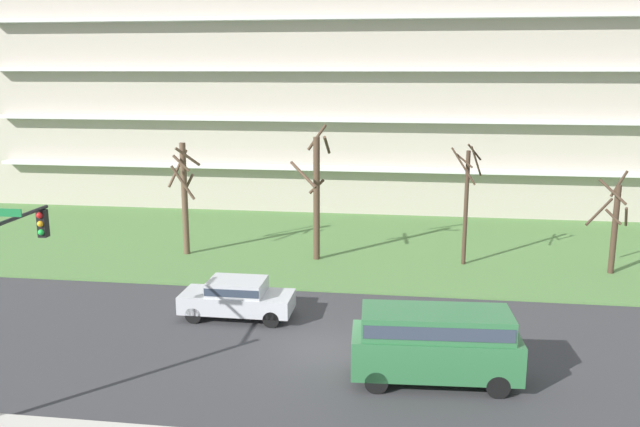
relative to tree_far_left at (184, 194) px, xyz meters
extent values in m
plane|color=#38383A|center=(8.95, -10.91, -3.31)|extent=(160.00, 160.00, 0.00)
cube|color=#547F42|center=(8.95, 3.09, -3.27)|extent=(80.00, 16.00, 0.08)
cube|color=#B2A899|center=(8.95, 17.78, 6.31)|extent=(53.99, 13.38, 19.23)
cube|color=silver|center=(8.95, 10.64, -0.10)|extent=(51.83, 0.90, 0.24)
cube|color=silver|center=(8.95, 10.64, 3.10)|extent=(51.83, 0.90, 0.24)
cube|color=silver|center=(8.95, 10.64, 6.31)|extent=(51.83, 0.90, 0.24)
cube|color=silver|center=(8.95, 10.64, 9.51)|extent=(51.83, 0.90, 0.24)
cylinder|color=brown|center=(0.00, 0.03, -0.33)|extent=(0.32, 0.32, 5.97)
cylinder|color=brown|center=(-0.44, 0.39, 1.27)|extent=(0.91, 1.06, 1.92)
cylinder|color=brown|center=(0.07, 0.36, 0.39)|extent=(0.81, 0.30, 1.25)
cylinder|color=brown|center=(0.03, -0.36, 1.65)|extent=(0.90, 0.22, 0.89)
cylinder|color=brown|center=(0.42, -0.44, 2.01)|extent=(1.09, 1.00, 1.06)
cylinder|color=brown|center=(0.13, -0.50, 0.67)|extent=(1.21, 0.43, 1.82)
cylinder|color=#4C3828|center=(6.96, 0.00, -0.13)|extent=(0.33, 0.33, 6.36)
cylinder|color=#4C3828|center=(6.39, -0.69, 1.26)|extent=(1.54, 1.29, 1.18)
cylinder|color=#4C3828|center=(7.48, -0.05, 2.67)|extent=(0.25, 1.16, 1.00)
cylinder|color=#4C3828|center=(6.92, 0.44, 2.99)|extent=(1.01, 0.24, 1.34)
cylinder|color=#4C3828|center=(6.91, 0.35, 0.50)|extent=(0.83, 0.25, 0.80)
cylinder|color=#423023|center=(14.39, 0.14, -0.41)|extent=(0.21, 0.21, 5.79)
cylinder|color=#423023|center=(14.13, -0.42, 1.80)|extent=(1.23, 0.63, 1.76)
cylinder|color=#423023|center=(14.75, -0.13, 2.02)|extent=(0.68, 0.84, 1.53)
cylinder|color=#423023|center=(14.64, -0.18, 2.46)|extent=(0.76, 0.62, 0.85)
cylinder|color=#423023|center=(14.18, -0.23, 2.04)|extent=(0.84, 0.52, 0.66)
cylinder|color=#423023|center=(21.29, -0.41, -1.13)|extent=(0.28, 0.28, 4.36)
cylinder|color=#423023|center=(20.90, -0.93, 0.82)|extent=(1.18, 0.94, 1.11)
cylinder|color=#423023|center=(21.38, -0.12, 1.07)|extent=(0.72, 0.33, 1.32)
cylinder|color=#423023|center=(21.09, -0.72, -0.41)|extent=(0.76, 0.55, 0.72)
cylinder|color=#423023|center=(21.71, -0.56, -0.42)|extent=(0.46, 0.96, 1.06)
cylinder|color=#423023|center=(20.72, 0.29, -0.39)|extent=(1.52, 1.29, 1.18)
cube|color=#B7BABF|center=(5.01, -8.41, -2.64)|extent=(4.40, 1.81, 0.70)
cube|color=#B7BABF|center=(5.01, -8.41, -2.02)|extent=(2.20, 1.66, 0.55)
cube|color=#2D3847|center=(5.01, -8.41, -2.02)|extent=(2.16, 1.70, 0.30)
cylinder|color=black|center=(3.47, -9.20, -2.99)|extent=(0.64, 0.22, 0.64)
cylinder|color=black|center=(3.47, -7.62, -2.99)|extent=(0.64, 0.22, 0.64)
cylinder|color=black|center=(6.55, -9.20, -2.99)|extent=(0.64, 0.22, 0.64)
cylinder|color=black|center=(6.55, -7.62, -2.99)|extent=(0.64, 0.22, 0.64)
cube|color=#2D6B3D|center=(12.60, -12.91, -2.33)|extent=(5.31, 2.31, 1.25)
cube|color=#2D6B3D|center=(12.60, -12.91, -1.33)|extent=(4.70, 2.11, 0.75)
cube|color=#2D3847|center=(12.60, -12.91, -1.33)|extent=(4.61, 2.14, 0.41)
cylinder|color=black|center=(14.36, -11.91, -2.95)|extent=(0.73, 0.26, 0.72)
cylinder|color=black|center=(14.47, -13.69, -2.95)|extent=(0.73, 0.26, 0.72)
cylinder|color=black|center=(10.73, -12.13, -2.95)|extent=(0.73, 0.26, 0.72)
cylinder|color=black|center=(10.83, -13.91, -2.95)|extent=(0.73, 0.26, 0.72)
cylinder|color=black|center=(-0.10, -15.16, 1.97)|extent=(0.12, 4.70, 0.12)
cube|color=black|center=(-0.10, -13.12, 1.47)|extent=(0.28, 0.28, 0.90)
sphere|color=red|center=(-0.10, -13.27, 1.77)|extent=(0.20, 0.20, 0.20)
sphere|color=#F2A519|center=(-0.10, -13.27, 1.49)|extent=(0.20, 0.20, 0.20)
sphere|color=green|center=(-0.10, -13.27, 1.21)|extent=(0.20, 0.20, 0.20)
cube|color=#197238|center=(-0.10, -14.93, 2.22)|extent=(0.90, 0.04, 0.24)
camera|label=1|loc=(11.75, -32.61, 6.39)|focal=37.30mm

